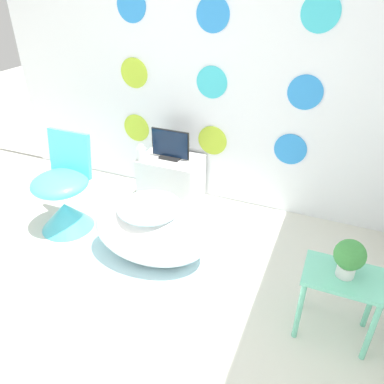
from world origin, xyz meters
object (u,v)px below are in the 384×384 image
(chair, at_px, (64,199))
(vase, at_px, (142,154))
(tv, at_px, (170,146))
(potted_plant_left, at_px, (349,257))
(bathtub, at_px, (151,230))

(chair, xyz_separation_m, vase, (0.41, 0.61, 0.23))
(tv, xyz_separation_m, potted_plant_left, (1.56, -1.01, 0.03))
(chair, distance_m, tv, 1.02)
(tv, height_order, vase, tv)
(bathtub, xyz_separation_m, chair, (-0.85, 0.05, 0.04))
(chair, height_order, tv, chair)
(chair, distance_m, vase, 0.77)
(bathtub, xyz_separation_m, tv, (-0.22, 0.80, 0.33))
(tv, xyz_separation_m, vase, (-0.22, -0.14, -0.05))
(bathtub, xyz_separation_m, vase, (-0.43, 0.66, 0.27))
(potted_plant_left, bearing_deg, tv, 147.04)
(potted_plant_left, bearing_deg, vase, 153.91)
(bathtub, bearing_deg, tv, 105.11)
(chair, bearing_deg, tv, 49.78)
(tv, distance_m, potted_plant_left, 1.86)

